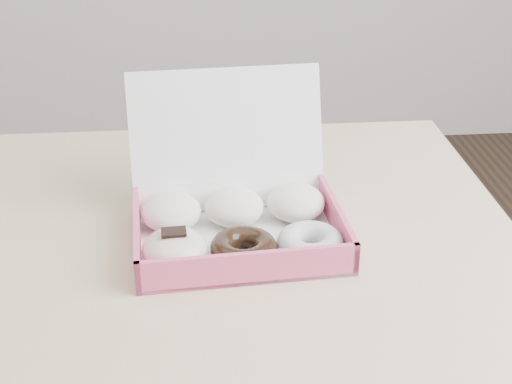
{
  "coord_description": "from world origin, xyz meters",
  "views": [
    {
      "loc": [
        0.16,
        -0.81,
        1.26
      ],
      "look_at": [
        0.23,
        -0.0,
        0.83
      ],
      "focal_mm": 50.0,
      "sensor_mm": 36.0,
      "label": 1
    }
  ],
  "objects": [
    {
      "name": "table",
      "position": [
        0.0,
        0.0,
        0.67
      ],
      "size": [
        1.2,
        0.8,
        0.75
      ],
      "color": "tan",
      "rests_on": "ground"
    },
    {
      "name": "donut_box",
      "position": [
        0.21,
        0.02,
        0.78
      ],
      "size": [
        0.29,
        0.27,
        0.2
      ],
      "rotation": [
        0.0,
        0.0,
        0.07
      ],
      "color": "white",
      "rests_on": "table"
    }
  ]
}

